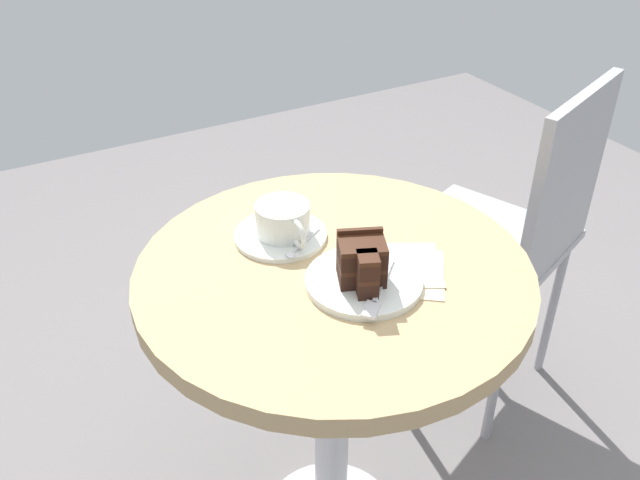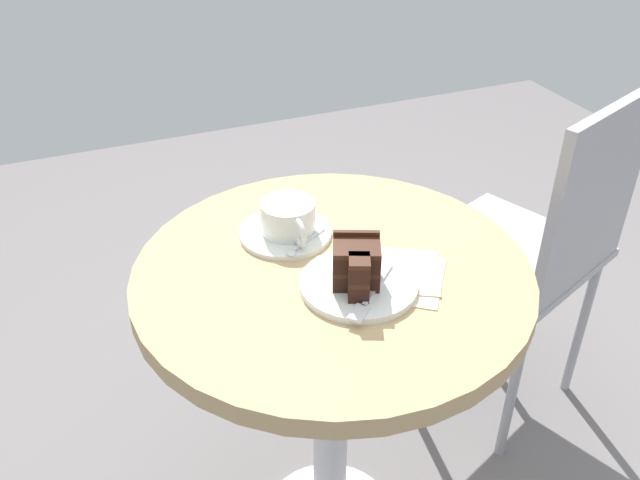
{
  "view_description": "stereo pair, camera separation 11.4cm",
  "coord_description": "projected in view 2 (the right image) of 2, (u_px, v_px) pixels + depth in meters",
  "views": [
    {
      "loc": [
        0.8,
        -0.47,
        1.38
      ],
      "look_at": [
        -0.03,
        -0.01,
        0.76
      ],
      "focal_mm": 38.0,
      "sensor_mm": 36.0,
      "label": 1
    },
    {
      "loc": [
        0.85,
        -0.37,
        1.38
      ],
      "look_at": [
        -0.03,
        -0.01,
        0.76
      ],
      "focal_mm": 38.0,
      "sensor_mm": 36.0,
      "label": 2
    }
  ],
  "objects": [
    {
      "name": "cafe_table",
      "position": [
        332.0,
        325.0,
        1.21
      ],
      "size": [
        0.68,
        0.68,
        0.72
      ],
      "color": "tan",
      "rests_on": "ground"
    },
    {
      "name": "saucer",
      "position": [
        286.0,
        233.0,
        1.22
      ],
      "size": [
        0.17,
        0.17,
        0.01
      ],
      "color": "silver",
      "rests_on": "cafe_table"
    },
    {
      "name": "coffee_cup",
      "position": [
        288.0,
        217.0,
        1.2
      ],
      "size": [
        0.13,
        0.1,
        0.06
      ],
      "color": "silver",
      "rests_on": "saucer"
    },
    {
      "name": "teaspoon",
      "position": [
        301.0,
        245.0,
        1.18
      ],
      "size": [
        0.06,
        0.09,
        0.0
      ],
      "rotation": [
        0.0,
        0.0,
        5.26
      ],
      "color": "silver",
      "rests_on": "saucer"
    },
    {
      "name": "cake_plate",
      "position": [
        359.0,
        284.0,
        1.09
      ],
      "size": [
        0.19,
        0.19,
        0.01
      ],
      "color": "silver",
      "rests_on": "cafe_table"
    },
    {
      "name": "cake_slice",
      "position": [
        356.0,
        265.0,
        1.06
      ],
      "size": [
        0.1,
        0.09,
        0.08
      ],
      "rotation": [
        0.0,
        0.0,
        5.88
      ],
      "color": "black",
      "rests_on": "cake_plate"
    },
    {
      "name": "fork",
      "position": [
        369.0,
        298.0,
        1.05
      ],
      "size": [
        0.12,
        0.13,
        0.0
      ],
      "rotation": [
        0.0,
        0.0,
        5.46
      ],
      "color": "silver",
      "rests_on": "cake_plate"
    },
    {
      "name": "napkin",
      "position": [
        400.0,
        274.0,
        1.12
      ],
      "size": [
        0.2,
        0.2,
        0.0
      ],
      "rotation": [
        0.0,
        0.0,
        2.5
      ],
      "color": "beige",
      "rests_on": "cafe_table"
    },
    {
      "name": "cafe_chair",
      "position": [
        544.0,
        239.0,
        1.55
      ],
      "size": [
        0.49,
        0.49,
        0.89
      ],
      "rotation": [
        0.0,
        0.0,
        5.09
      ],
      "color": "#9E9EA3",
      "rests_on": "ground"
    }
  ]
}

